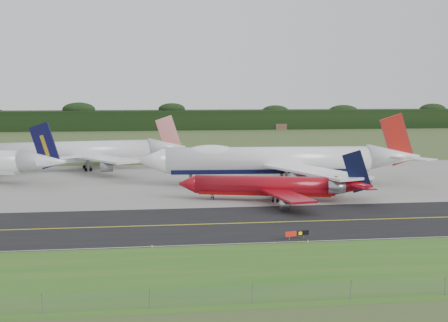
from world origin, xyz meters
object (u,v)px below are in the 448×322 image
jet_red_737 (275,186)px  jet_star_tail (86,152)px  jet_ba_747 (278,160)px  taxiway_sign (297,234)px

jet_red_737 → jet_star_tail: (-46.80, 60.78, 2.35)m
jet_ba_747 → jet_red_737: bearing=-104.0°
jet_star_tail → taxiway_sign: bearing=-66.4°
jet_star_tail → taxiway_sign: (42.53, -97.20, -4.59)m
jet_ba_747 → jet_red_737: jet_ba_747 is taller
jet_ba_747 → taxiway_sign: size_ratio=17.51×
jet_red_737 → taxiway_sign: (-4.28, -36.42, -2.25)m
jet_star_tail → taxiway_sign: jet_star_tail is taller
jet_star_tail → taxiway_sign: 106.19m
jet_red_737 → jet_star_tail: jet_star_tail is taller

